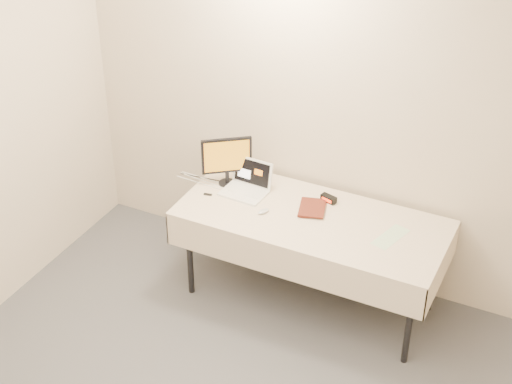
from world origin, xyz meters
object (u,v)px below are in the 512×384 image
at_px(table, 312,225).
at_px(monitor, 227,158).
at_px(book, 300,194).
at_px(laptop, 247,184).

distance_m(table, monitor, 0.79).
xyz_separation_m(table, book, (-0.12, 0.06, 0.18)).
height_order(monitor, book, monitor).
bearing_deg(laptop, table, -7.81).
height_order(laptop, monitor, monitor).
bearing_deg(monitor, table, -46.58).
bearing_deg(book, table, -42.66).
height_order(table, laptop, laptop).
xyz_separation_m(laptop, monitor, (-0.18, 0.02, 0.17)).
bearing_deg(laptop, monitor, 176.31).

